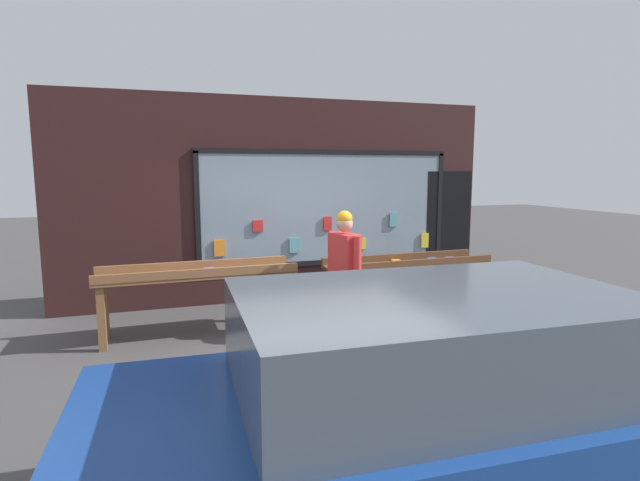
{
  "coord_description": "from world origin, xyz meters",
  "views": [
    {
      "loc": [
        -2.0,
        -5.55,
        2.12
      ],
      "look_at": [
        0.08,
        0.69,
        1.19
      ],
      "focal_mm": 28.0,
      "sensor_mm": 36.0,
      "label": 1
    }
  ],
  "objects_px": {
    "display_table_right": "(408,268)",
    "small_dog": "(310,323)",
    "parked_car": "(432,399)",
    "person_browsing": "(344,264)",
    "display_table_left": "(198,279)"
  },
  "relations": [
    {
      "from": "display_table_left",
      "to": "display_table_right",
      "type": "xyz_separation_m",
      "value": [
        3.01,
        0.0,
        -0.05
      ]
    },
    {
      "from": "person_browsing",
      "to": "small_dog",
      "type": "height_order",
      "value": "person_browsing"
    },
    {
      "from": "display_table_right",
      "to": "parked_car",
      "type": "bearing_deg",
      "value": -116.38
    },
    {
      "from": "display_table_right",
      "to": "small_dog",
      "type": "distance_m",
      "value": 1.99
    },
    {
      "from": "display_table_left",
      "to": "small_dog",
      "type": "relative_size",
      "value": 4.82
    },
    {
      "from": "person_browsing",
      "to": "parked_car",
      "type": "bearing_deg",
      "value": 154.23
    },
    {
      "from": "display_table_right",
      "to": "small_dog",
      "type": "bearing_deg",
      "value": -154.8
    },
    {
      "from": "display_table_right",
      "to": "person_browsing",
      "type": "distance_m",
      "value": 1.41
    },
    {
      "from": "display_table_left",
      "to": "parked_car",
      "type": "bearing_deg",
      "value": -74.86
    },
    {
      "from": "display_table_right",
      "to": "person_browsing",
      "type": "bearing_deg",
      "value": -153.33
    },
    {
      "from": "person_browsing",
      "to": "display_table_right",
      "type": "bearing_deg",
      "value": -77.04
    },
    {
      "from": "parked_car",
      "to": "display_table_right",
      "type": "bearing_deg",
      "value": 65.95
    },
    {
      "from": "display_table_left",
      "to": "person_browsing",
      "type": "relative_size",
      "value": 1.54
    },
    {
      "from": "display_table_right",
      "to": "person_browsing",
      "type": "height_order",
      "value": "person_browsing"
    },
    {
      "from": "display_table_right",
      "to": "parked_car",
      "type": "relative_size",
      "value": 0.59
    }
  ]
}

